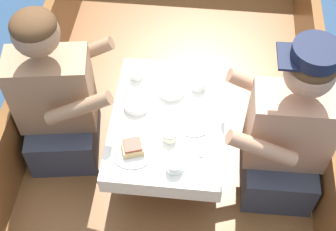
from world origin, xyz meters
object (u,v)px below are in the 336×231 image
object	(u,v)px
person_starboard	(287,135)
tin_can	(170,136)
coffee_cup_port	(199,84)
person_port	(57,101)
sandwich	(133,147)
coffee_cup_starboard	(175,165)
coffee_cup_center	(136,73)

from	to	relation	value
person_starboard	tin_can	size ratio (longest dim) A/B	15.11
coffee_cup_port	tin_can	bearing A→B (deg)	-109.03
person_starboard	coffee_cup_port	size ratio (longest dim) A/B	9.79
person_port	sandwich	world-z (taller)	person_port
coffee_cup_starboard	tin_can	world-z (taller)	same
coffee_cup_center	tin_can	size ratio (longest dim) A/B	1.44
coffee_cup_port	coffee_cup_center	xyz separation A→B (m)	(-0.34, 0.04, 0.00)
coffee_cup_starboard	coffee_cup_center	distance (m)	0.61
tin_can	person_port	bearing A→B (deg)	163.43
person_starboard	coffee_cup_port	bearing A→B (deg)	-33.11
sandwich	coffee_cup_port	world-z (taller)	sandwich
person_port	coffee_cup_port	bearing A→B (deg)	4.30
coffee_cup_starboard	person_port	bearing A→B (deg)	152.13
person_starboard	coffee_cup_starboard	xyz separation A→B (m)	(-0.53, -0.23, 0.01)
coffee_cup_port	coffee_cup_center	world-z (taller)	coffee_cup_center
sandwich	coffee_cup_starboard	xyz separation A→B (m)	(0.21, -0.08, -0.00)
sandwich	coffee_cup_port	size ratio (longest dim) A/B	1.20
coffee_cup_center	tin_can	world-z (taller)	coffee_cup_center
sandwich	coffee_cup_center	size ratio (longest dim) A/B	1.29
coffee_cup_starboard	tin_can	distance (m)	0.17
coffee_cup_port	person_port	bearing A→B (deg)	-167.02
coffee_cup_port	coffee_cup_center	size ratio (longest dim) A/B	1.08
coffee_cup_port	coffee_cup_starboard	world-z (taller)	same
person_port	sandwich	distance (m)	0.51
person_starboard	person_port	bearing A→B (deg)	-6.43
person_port	person_starboard	world-z (taller)	person_starboard
coffee_cup_port	tin_can	size ratio (longest dim) A/B	1.54
coffee_cup_port	tin_can	xyz separation A→B (m)	(-0.12, -0.35, -0.00)
person_port	person_starboard	xyz separation A→B (m)	(1.17, -0.11, 0.01)
person_starboard	coffee_cup_starboard	distance (m)	0.57
coffee_cup_port	sandwich	bearing A→B (deg)	-123.74
sandwich	tin_can	xyz separation A→B (m)	(0.17, 0.08, -0.00)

